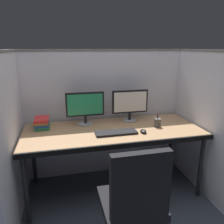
# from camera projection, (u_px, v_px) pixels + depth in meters

# --- Properties ---
(ground_plane) EXTENTS (8.00, 8.00, 0.00)m
(ground_plane) POSITION_uv_depth(u_px,v_px,m) (120.00, 205.00, 2.35)
(ground_plane) COLOR #383F4C
(cubicle_partition_rear) EXTENTS (2.21, 0.06, 1.57)m
(cubicle_partition_rear) POSITION_uv_depth(u_px,v_px,m) (105.00, 113.00, 2.83)
(cubicle_partition_rear) COLOR silver
(cubicle_partition_rear) RESTS_ON ground
(cubicle_partition_left) EXTENTS (0.06, 1.41, 1.57)m
(cubicle_partition_left) POSITION_uv_depth(u_px,v_px,m) (13.00, 136.00, 2.10)
(cubicle_partition_left) COLOR silver
(cubicle_partition_left) RESTS_ON ground
(cubicle_partition_right) EXTENTS (0.06, 1.41, 1.57)m
(cubicle_partition_right) POSITION_uv_depth(u_px,v_px,m) (200.00, 121.00, 2.54)
(cubicle_partition_right) COLOR silver
(cubicle_partition_right) RESTS_ON ground
(desk) EXTENTS (1.90, 0.80, 0.74)m
(desk) POSITION_uv_depth(u_px,v_px,m) (113.00, 134.00, 2.43)
(desk) COLOR #997551
(desk) RESTS_ON ground
(office_chair) EXTENTS (0.52, 0.52, 0.97)m
(office_chair) POSITION_uv_depth(u_px,v_px,m) (132.00, 219.00, 1.67)
(office_chair) COLOR black
(office_chair) RESTS_ON ground
(monitor_left) EXTENTS (0.43, 0.17, 0.37)m
(monitor_left) POSITION_uv_depth(u_px,v_px,m) (85.00, 106.00, 2.52)
(monitor_left) COLOR gray
(monitor_left) RESTS_ON desk
(monitor_right) EXTENTS (0.43, 0.17, 0.37)m
(monitor_right) POSITION_uv_depth(u_px,v_px,m) (130.00, 103.00, 2.64)
(monitor_right) COLOR gray
(monitor_right) RESTS_ON desk
(keyboard_main) EXTENTS (0.43, 0.15, 0.02)m
(keyboard_main) POSITION_uv_depth(u_px,v_px,m) (116.00, 133.00, 2.30)
(keyboard_main) COLOR black
(keyboard_main) RESTS_ON desk
(computer_mouse) EXTENTS (0.06, 0.10, 0.04)m
(computer_mouse) POSITION_uv_depth(u_px,v_px,m) (143.00, 131.00, 2.32)
(computer_mouse) COLOR black
(computer_mouse) RESTS_ON desk
(book_stack) EXTENTS (0.16, 0.22, 0.12)m
(book_stack) POSITION_uv_depth(u_px,v_px,m) (42.00, 123.00, 2.44)
(book_stack) COLOR #26723F
(book_stack) RESTS_ON desk
(pen_cup) EXTENTS (0.08, 0.08, 0.16)m
(pen_cup) POSITION_uv_depth(u_px,v_px,m) (158.00, 123.00, 2.48)
(pen_cup) COLOR #4C4742
(pen_cup) RESTS_ON desk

